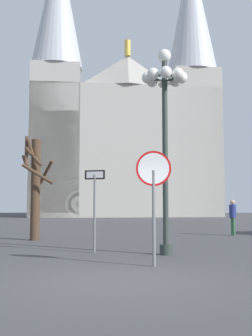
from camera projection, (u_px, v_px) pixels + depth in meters
name	position (u px, v px, depth m)	size (l,w,h in m)	color
ground_plane	(117.00, 282.00, 7.62)	(120.00, 120.00, 0.00)	#424244
cathedral	(124.00, 124.00, 48.97)	(22.73, 14.15, 33.50)	#ADA89E
stop_sign	(154.00, 184.00, 9.63)	(0.84, 0.08, 2.70)	slate
one_way_arrow_sign	(95.00, 200.00, 12.23)	(0.62, 0.19, 2.46)	slate
street_lamp	(165.00, 105.00, 12.01)	(1.36, 1.36, 6.04)	#2D3833
bare_tree	(35.00, 185.00, 16.50)	(1.48, 1.57, 4.27)	#473323
pedestrian_walking	(233.00, 214.00, 18.86)	(0.32, 0.32, 1.64)	#33663F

